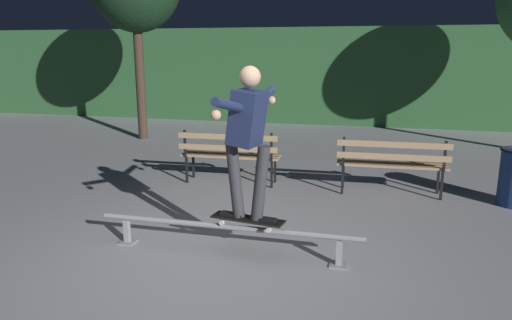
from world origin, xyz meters
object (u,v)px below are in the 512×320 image
(skateboarder, at_px, (248,131))
(park_bench_left_center, at_px, (392,160))
(skateboard, at_px, (248,219))
(park_bench_leftmost, at_px, (229,152))
(grind_rail, at_px, (227,231))

(skateboarder, xyz_separation_m, park_bench_left_center, (1.50, 2.56, -0.80))
(skateboard, distance_m, park_bench_leftmost, 2.75)
(skateboarder, relative_size, park_bench_leftmost, 0.97)
(grind_rail, distance_m, park_bench_leftmost, 2.69)
(grind_rail, distance_m, skateboard, 0.27)
(grind_rail, xyz_separation_m, park_bench_left_center, (1.74, 2.56, 0.28))
(skateboard, height_order, park_bench_left_center, park_bench_left_center)
(grind_rail, xyz_separation_m, skateboarder, (0.23, -0.00, 1.08))
(skateboard, bearing_deg, park_bench_leftmost, 111.39)
(skateboard, distance_m, skateboarder, 0.94)
(skateboard, bearing_deg, skateboarder, -8.76)
(skateboarder, bearing_deg, skateboard, 171.24)
(skateboarder, distance_m, park_bench_left_center, 3.08)
(skateboarder, height_order, park_bench_leftmost, skateboarder)
(skateboarder, xyz_separation_m, park_bench_leftmost, (-1.01, 2.56, -0.80))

